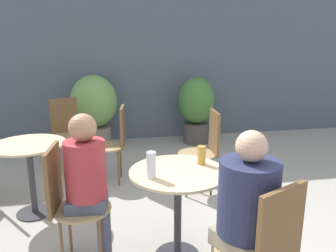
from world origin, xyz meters
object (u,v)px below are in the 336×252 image
(bistro_chair_0, at_px, (68,196))
(beer_glass_1, at_px, (202,155))
(seated_person_1, at_px, (245,210))
(beer_glass_0, at_px, (151,165))
(cafe_table_near, at_px, (178,190))
(seated_person_0, at_px, (88,176))
(bistro_chair_3, at_px, (206,145))
(potted_plant_1, at_px, (196,106))
(bistro_chair_4, at_px, (115,138))
(bistro_chair_1, at_px, (265,245))
(potted_plant_0, at_px, (94,107))
(cafe_table_far, at_px, (30,160))
(bistro_chair_5, at_px, (66,127))

(bistro_chair_0, bearing_deg, beer_glass_1, -83.04)
(seated_person_1, distance_m, beer_glass_0, 0.72)
(cafe_table_near, xyz_separation_m, seated_person_0, (-0.67, 0.07, 0.14))
(bistro_chair_3, relative_size, beer_glass_0, 4.86)
(seated_person_1, bearing_deg, potted_plant_1, -125.20)
(bistro_chair_0, bearing_deg, cafe_table_near, -90.00)
(bistro_chair_4, bearing_deg, bistro_chair_0, -7.20)
(potted_plant_1, bearing_deg, bistro_chair_1, -99.90)
(bistro_chair_3, height_order, potted_plant_1, potted_plant_1)
(cafe_table_near, relative_size, potted_plant_0, 0.63)
(cafe_table_near, distance_m, bistro_chair_4, 1.66)
(cafe_table_near, height_order, seated_person_0, seated_person_0)
(cafe_table_far, distance_m, bistro_chair_4, 1.07)
(bistro_chair_5, height_order, seated_person_1, seated_person_1)
(cafe_table_far, relative_size, beer_glass_0, 3.79)
(bistro_chair_5, relative_size, potted_plant_0, 0.80)
(seated_person_0, bearing_deg, beer_glass_0, -104.25)
(cafe_table_far, relative_size, bistro_chair_1, 0.78)
(cafe_table_far, height_order, potted_plant_0, potted_plant_0)
(beer_glass_0, height_order, potted_plant_0, potted_plant_0)
(bistro_chair_4, height_order, beer_glass_0, bistro_chair_4)
(seated_person_0, distance_m, potted_plant_1, 3.39)
(cafe_table_far, xyz_separation_m, bistro_chair_5, (0.20, 1.32, -0.00))
(cafe_table_far, relative_size, bistro_chair_4, 0.78)
(seated_person_1, relative_size, beer_glass_0, 6.17)
(bistro_chair_3, relative_size, bistro_chair_4, 1.00)
(bistro_chair_1, distance_m, potted_plant_1, 3.84)
(bistro_chair_0, height_order, bistro_chair_5, same)
(bistro_chair_3, distance_m, beer_glass_0, 1.49)
(bistro_chair_0, bearing_deg, bistro_chair_4, -9.04)
(beer_glass_0, bearing_deg, cafe_table_far, 134.96)
(cafe_table_far, height_order, potted_plant_1, potted_plant_1)
(potted_plant_1, bearing_deg, bistro_chair_5, -160.19)
(cafe_table_far, xyz_separation_m, potted_plant_1, (2.26, 2.07, 0.07))
(bistro_chair_5, xyz_separation_m, beer_glass_0, (0.85, -2.37, 0.27))
(bistro_chair_1, relative_size, seated_person_0, 0.79)
(seated_person_0, relative_size, beer_glass_0, 6.12)
(bistro_chair_5, relative_size, beer_glass_0, 4.86)
(seated_person_1, xyz_separation_m, potted_plant_0, (-0.98, 3.74, -0.04))
(bistro_chair_5, distance_m, potted_plant_0, 0.93)
(seated_person_1, xyz_separation_m, beer_glass_0, (-0.49, 0.52, 0.12))
(seated_person_0, relative_size, beer_glass_1, 8.00)
(beer_glass_1, bearing_deg, bistro_chair_4, 112.81)
(cafe_table_far, xyz_separation_m, seated_person_1, (1.54, -1.57, 0.15))
(bistro_chair_4, height_order, seated_person_0, seated_person_0)
(cafe_table_near, xyz_separation_m, potted_plant_0, (-0.70, 3.12, 0.09))
(beer_glass_1, bearing_deg, cafe_table_near, -154.03)
(bistro_chair_1, height_order, bistro_chair_4, same)
(bistro_chair_0, xyz_separation_m, bistro_chair_4, (0.41, 1.51, 0.00))
(bistro_chair_0, height_order, potted_plant_0, potted_plant_0)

